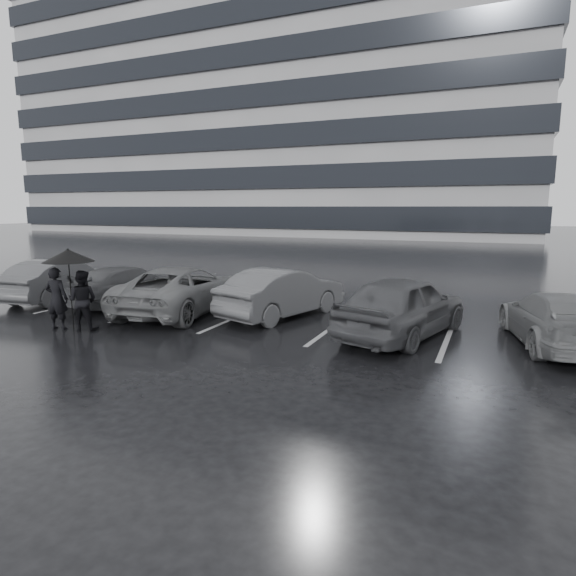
{
  "coord_description": "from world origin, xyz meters",
  "views": [
    {
      "loc": [
        4.3,
        -9.5,
        3.02
      ],
      "look_at": [
        -0.25,
        1.0,
        1.1
      ],
      "focal_mm": 30.0,
      "sensor_mm": 36.0,
      "label": 1
    }
  ],
  "objects_px": {
    "car_main": "(403,306)",
    "car_west_d": "(59,280)",
    "car_west_b": "(182,289)",
    "pedestrian_left": "(57,299)",
    "car_west_a": "(283,292)",
    "pedestrian_right": "(82,300)",
    "car_east": "(557,319)",
    "car_west_c": "(128,285)"
  },
  "relations": [
    {
      "from": "pedestrian_left",
      "to": "car_west_a",
      "type": "bearing_deg",
      "value": -155.95
    },
    {
      "from": "car_main",
      "to": "car_west_b",
      "type": "xyz_separation_m",
      "value": [
        -6.34,
        0.13,
        -0.06
      ]
    },
    {
      "from": "car_main",
      "to": "car_west_c",
      "type": "bearing_deg",
      "value": 12.04
    },
    {
      "from": "car_west_d",
      "to": "car_east",
      "type": "height_order",
      "value": "car_west_d"
    },
    {
      "from": "car_main",
      "to": "pedestrian_right",
      "type": "height_order",
      "value": "pedestrian_right"
    },
    {
      "from": "car_main",
      "to": "car_west_c",
      "type": "xyz_separation_m",
      "value": [
        -8.62,
        0.46,
        -0.13
      ]
    },
    {
      "from": "car_west_b",
      "to": "car_west_d",
      "type": "bearing_deg",
      "value": -6.52
    },
    {
      "from": "car_main",
      "to": "car_east",
      "type": "xyz_separation_m",
      "value": [
        3.26,
        0.52,
        -0.13
      ]
    },
    {
      "from": "pedestrian_left",
      "to": "pedestrian_right",
      "type": "height_order",
      "value": "pedestrian_left"
    },
    {
      "from": "car_west_a",
      "to": "car_west_b",
      "type": "bearing_deg",
      "value": 30.07
    },
    {
      "from": "car_west_c",
      "to": "pedestrian_left",
      "type": "bearing_deg",
      "value": 109.15
    },
    {
      "from": "car_west_c",
      "to": "car_east",
      "type": "xyz_separation_m",
      "value": [
        11.88,
        0.07,
        -0.0
      ]
    },
    {
      "from": "car_west_c",
      "to": "car_west_d",
      "type": "relative_size",
      "value": 1.02
    },
    {
      "from": "car_west_d",
      "to": "car_east",
      "type": "bearing_deg",
      "value": 174.65
    },
    {
      "from": "car_west_b",
      "to": "pedestrian_left",
      "type": "distance_m",
      "value": 3.35
    },
    {
      "from": "pedestrian_right",
      "to": "pedestrian_left",
      "type": "bearing_deg",
      "value": -0.11
    },
    {
      "from": "car_main",
      "to": "car_west_b",
      "type": "distance_m",
      "value": 6.35
    },
    {
      "from": "car_west_c",
      "to": "pedestrian_left",
      "type": "distance_m",
      "value": 3.28
    },
    {
      "from": "car_west_d",
      "to": "pedestrian_left",
      "type": "xyz_separation_m",
      "value": [
        3.21,
        -2.9,
        0.11
      ]
    },
    {
      "from": "car_west_b",
      "to": "car_west_d",
      "type": "xyz_separation_m",
      "value": [
        -4.88,
        -0.0,
        -0.0
      ]
    },
    {
      "from": "car_main",
      "to": "car_west_a",
      "type": "xyz_separation_m",
      "value": [
        -3.47,
        0.83,
        -0.06
      ]
    },
    {
      "from": "pedestrian_right",
      "to": "car_west_a",
      "type": "bearing_deg",
      "value": -157.06
    },
    {
      "from": "car_east",
      "to": "pedestrian_right",
      "type": "xyz_separation_m",
      "value": [
        -10.64,
        -3.08,
        0.15
      ]
    },
    {
      "from": "car_east",
      "to": "car_west_b",
      "type": "bearing_deg",
      "value": -9.57
    },
    {
      "from": "car_west_a",
      "to": "pedestrian_right",
      "type": "xyz_separation_m",
      "value": [
        -3.91,
        -3.39,
        0.08
      ]
    },
    {
      "from": "car_west_a",
      "to": "pedestrian_left",
      "type": "distance_m",
      "value": 5.8
    },
    {
      "from": "pedestrian_right",
      "to": "car_west_b",
      "type": "bearing_deg",
      "value": -129.0
    },
    {
      "from": "car_main",
      "to": "pedestrian_right",
      "type": "bearing_deg",
      "value": 34.2
    },
    {
      "from": "car_west_b",
      "to": "pedestrian_left",
      "type": "xyz_separation_m",
      "value": [
        -1.67,
        -2.9,
        0.11
      ]
    },
    {
      "from": "car_west_d",
      "to": "car_west_b",
      "type": "bearing_deg",
      "value": 173.11
    },
    {
      "from": "car_west_a",
      "to": "car_west_c",
      "type": "bearing_deg",
      "value": 20.59
    },
    {
      "from": "pedestrian_left",
      "to": "pedestrian_right",
      "type": "distance_m",
      "value": 0.67
    },
    {
      "from": "car_east",
      "to": "pedestrian_left",
      "type": "height_order",
      "value": "pedestrian_left"
    },
    {
      "from": "car_east",
      "to": "pedestrian_left",
      "type": "bearing_deg",
      "value": 4.37
    },
    {
      "from": "car_main",
      "to": "car_west_d",
      "type": "relative_size",
      "value": 1.06
    },
    {
      "from": "car_west_c",
      "to": "car_east",
      "type": "distance_m",
      "value": 11.88
    },
    {
      "from": "car_main",
      "to": "car_east",
      "type": "height_order",
      "value": "car_main"
    },
    {
      "from": "pedestrian_right",
      "to": "car_east",
      "type": "bearing_deg",
      "value": 178.19
    },
    {
      "from": "car_west_d",
      "to": "pedestrian_right",
      "type": "bearing_deg",
      "value": 138.12
    },
    {
      "from": "pedestrian_left",
      "to": "pedestrian_right",
      "type": "bearing_deg",
      "value": -176.41
    },
    {
      "from": "car_west_b",
      "to": "car_west_d",
      "type": "distance_m",
      "value": 4.88
    },
    {
      "from": "car_east",
      "to": "pedestrian_left",
      "type": "relative_size",
      "value": 2.64
    }
  ]
}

